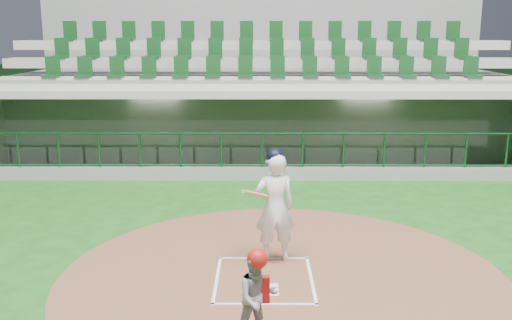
% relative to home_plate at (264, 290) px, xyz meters
% --- Properties ---
extents(ground, '(120.00, 120.00, 0.00)m').
position_rel_home_plate_xyz_m(ground, '(0.00, 0.70, -0.02)').
color(ground, '#164D16').
rests_on(ground, ground).
extents(dirt_circle, '(7.20, 7.20, 0.01)m').
position_rel_home_plate_xyz_m(dirt_circle, '(0.30, 0.50, -0.02)').
color(dirt_circle, brown).
rests_on(dirt_circle, ground).
extents(home_plate, '(0.43, 0.43, 0.02)m').
position_rel_home_plate_xyz_m(home_plate, '(0.00, 0.00, 0.00)').
color(home_plate, silver).
rests_on(home_plate, dirt_circle).
extents(batter_box_chalk, '(1.55, 1.80, 0.01)m').
position_rel_home_plate_xyz_m(batter_box_chalk, '(0.00, 0.40, -0.00)').
color(batter_box_chalk, white).
rests_on(batter_box_chalk, ground).
extents(dugout_structure, '(16.40, 3.70, 3.00)m').
position_rel_home_plate_xyz_m(dugout_structure, '(0.14, 8.55, 0.93)').
color(dugout_structure, slate).
rests_on(dugout_structure, ground).
extents(seating_deck, '(17.00, 6.72, 5.15)m').
position_rel_home_plate_xyz_m(seating_deck, '(0.00, 11.61, 1.40)').
color(seating_deck, slate).
rests_on(seating_deck, ground).
extents(batter, '(0.92, 0.93, 1.96)m').
position_rel_home_plate_xyz_m(batter, '(0.18, 1.18, 0.96)').
color(batter, white).
rests_on(batter, dirt_circle).
extents(catcher, '(0.67, 0.60, 1.22)m').
position_rel_home_plate_xyz_m(catcher, '(-0.10, -1.37, 0.59)').
color(catcher, gray).
rests_on(catcher, dirt_circle).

